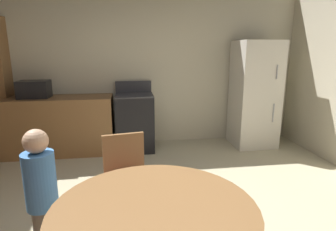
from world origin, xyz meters
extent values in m
cube|color=beige|center=(0.00, 2.81, 1.35)|extent=(5.63, 0.12, 2.70)
cube|color=olive|center=(-1.52, 2.41, 0.45)|extent=(2.00, 0.60, 0.90)
cube|color=black|center=(-0.17, 2.41, 0.45)|extent=(0.60, 0.60, 0.90)
cube|color=#38383D|center=(-0.17, 2.41, 0.91)|extent=(0.60, 0.60, 0.02)
cube|color=#38383D|center=(-0.17, 2.69, 1.01)|extent=(0.60, 0.04, 0.18)
cube|color=silver|center=(1.85, 2.36, 0.88)|extent=(0.68, 0.66, 1.76)
cylinder|color=#B2B2B7|center=(2.03, 2.02, 1.28)|extent=(0.02, 0.02, 0.22)
cylinder|color=#B2B2B7|center=(2.03, 2.02, 0.63)|extent=(0.02, 0.02, 0.30)
cube|color=black|center=(-1.66, 2.41, 1.03)|extent=(0.44, 0.32, 0.26)
cylinder|color=olive|center=(-0.12, -0.61, 0.74)|extent=(1.17, 1.17, 0.04)
cylinder|color=olive|center=(-0.08, 0.14, 0.21)|extent=(0.03, 0.03, 0.43)
cylinder|color=olive|center=(-0.42, 0.08, 0.21)|extent=(0.03, 0.03, 0.43)
cylinder|color=olive|center=(-0.14, 0.47, 0.21)|extent=(0.03, 0.03, 0.43)
cylinder|color=olive|center=(-0.48, 0.41, 0.21)|extent=(0.03, 0.03, 0.43)
cube|color=#9E2D28|center=(-0.28, 0.27, 0.45)|extent=(0.46, 0.46, 0.05)
cube|color=olive|center=(-0.31, 0.45, 0.66)|extent=(0.38, 0.10, 0.42)
cylinder|color=#4784CC|center=(-0.89, -0.08, 0.71)|extent=(0.31, 0.31, 0.42)
sphere|color=#D6A884|center=(-0.89, -0.08, 1.00)|extent=(0.17, 0.17, 0.17)
camera|label=1|loc=(-0.24, -1.99, 1.62)|focal=29.57mm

